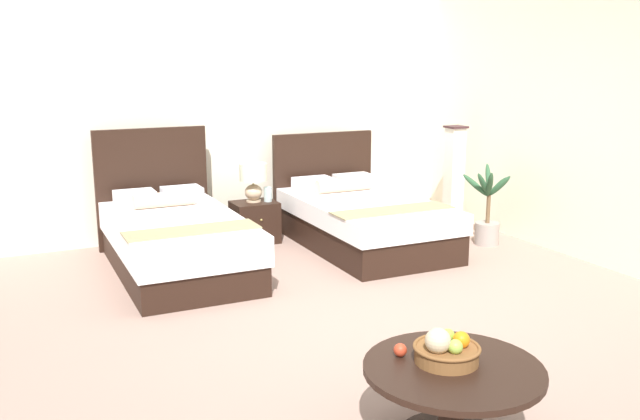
{
  "coord_description": "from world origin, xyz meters",
  "views": [
    {
      "loc": [
        -2.53,
        -4.39,
        2.01
      ],
      "look_at": [
        -0.14,
        0.54,
        0.78
      ],
      "focal_mm": 38.69,
      "sensor_mm": 36.0,
      "label": 1
    }
  ],
  "objects_px": {
    "table_lamp": "(253,178)",
    "potted_palm": "(487,218)",
    "fruit_bowl": "(446,349)",
    "loose_apple": "(400,350)",
    "bed_near_corner": "(362,219)",
    "vase": "(268,194)",
    "nightstand": "(255,222)",
    "bed_near_window": "(176,239)",
    "floor_lamp_corner": "(454,177)",
    "coffee_table": "(453,387)"
  },
  "relations": [
    {
      "from": "table_lamp",
      "to": "potted_palm",
      "type": "bearing_deg",
      "value": -28.2
    },
    {
      "from": "fruit_bowl",
      "to": "loose_apple",
      "type": "relative_size",
      "value": 4.91
    },
    {
      "from": "bed_near_corner",
      "to": "fruit_bowl",
      "type": "bearing_deg",
      "value": -112.72
    },
    {
      "from": "bed_near_corner",
      "to": "table_lamp",
      "type": "xyz_separation_m",
      "value": [
        -0.99,
        0.65,
        0.42
      ]
    },
    {
      "from": "vase",
      "to": "table_lamp",
      "type": "bearing_deg",
      "value": 157.16
    },
    {
      "from": "nightstand",
      "to": "fruit_bowl",
      "type": "distance_m",
      "value": 4.21
    },
    {
      "from": "bed_near_window",
      "to": "potted_palm",
      "type": "height_order",
      "value": "bed_near_window"
    },
    {
      "from": "loose_apple",
      "to": "floor_lamp_corner",
      "type": "distance_m",
      "value": 4.79
    },
    {
      "from": "vase",
      "to": "bed_near_corner",
      "type": "bearing_deg",
      "value": -35.0
    },
    {
      "from": "vase",
      "to": "coffee_table",
      "type": "bearing_deg",
      "value": -98.52
    },
    {
      "from": "floor_lamp_corner",
      "to": "bed_near_corner",
      "type": "bearing_deg",
      "value": -168.1
    },
    {
      "from": "nightstand",
      "to": "vase",
      "type": "xyz_separation_m",
      "value": [
        0.14,
        -0.04,
        0.31
      ]
    },
    {
      "from": "table_lamp",
      "to": "loose_apple",
      "type": "height_order",
      "value": "table_lamp"
    },
    {
      "from": "fruit_bowl",
      "to": "bed_near_corner",
      "type": "bearing_deg",
      "value": 67.28
    },
    {
      "from": "vase",
      "to": "floor_lamp_corner",
      "type": "distance_m",
      "value": 2.28
    },
    {
      "from": "bed_near_window",
      "to": "fruit_bowl",
      "type": "distance_m",
      "value": 3.59
    },
    {
      "from": "bed_near_window",
      "to": "loose_apple",
      "type": "bearing_deg",
      "value": -83.85
    },
    {
      "from": "nightstand",
      "to": "coffee_table",
      "type": "height_order",
      "value": "nightstand"
    },
    {
      "from": "table_lamp",
      "to": "nightstand",
      "type": "bearing_deg",
      "value": -90.0
    },
    {
      "from": "potted_palm",
      "to": "bed_near_window",
      "type": "bearing_deg",
      "value": 170.4
    },
    {
      "from": "loose_apple",
      "to": "vase",
      "type": "bearing_deg",
      "value": 78.4
    },
    {
      "from": "table_lamp",
      "to": "coffee_table",
      "type": "bearing_deg",
      "value": -96.52
    },
    {
      "from": "fruit_bowl",
      "to": "floor_lamp_corner",
      "type": "xyz_separation_m",
      "value": [
        2.9,
        3.84,
        0.1
      ]
    },
    {
      "from": "bed_near_window",
      "to": "fruit_bowl",
      "type": "xyz_separation_m",
      "value": [
        0.54,
        -3.54,
        0.19
      ]
    },
    {
      "from": "coffee_table",
      "to": "loose_apple",
      "type": "height_order",
      "value": "loose_apple"
    },
    {
      "from": "table_lamp",
      "to": "vase",
      "type": "xyz_separation_m",
      "value": [
        0.14,
        -0.06,
        -0.18
      ]
    },
    {
      "from": "nightstand",
      "to": "loose_apple",
      "type": "bearing_deg",
      "value": -99.51
    },
    {
      "from": "coffee_table",
      "to": "potted_palm",
      "type": "height_order",
      "value": "potted_palm"
    },
    {
      "from": "vase",
      "to": "floor_lamp_corner",
      "type": "bearing_deg",
      "value": -7.31
    },
    {
      "from": "bed_near_corner",
      "to": "vase",
      "type": "xyz_separation_m",
      "value": [
        -0.84,
        0.59,
        0.24
      ]
    },
    {
      "from": "potted_palm",
      "to": "coffee_table",
      "type": "bearing_deg",
      "value": -131.77
    },
    {
      "from": "bed_near_window",
      "to": "coffee_table",
      "type": "relative_size",
      "value": 2.23
    },
    {
      "from": "table_lamp",
      "to": "loose_apple",
      "type": "distance_m",
      "value": 4.09
    },
    {
      "from": "nightstand",
      "to": "table_lamp",
      "type": "xyz_separation_m",
      "value": [
        0.0,
        0.02,
        0.49
      ]
    },
    {
      "from": "nightstand",
      "to": "table_lamp",
      "type": "distance_m",
      "value": 0.49
    },
    {
      "from": "vase",
      "to": "loose_apple",
      "type": "distance_m",
      "value": 4.05
    },
    {
      "from": "bed_near_window",
      "to": "loose_apple",
      "type": "relative_size",
      "value": 29.06
    },
    {
      "from": "fruit_bowl",
      "to": "vase",
      "type": "bearing_deg",
      "value": 81.2
    },
    {
      "from": "fruit_bowl",
      "to": "potted_palm",
      "type": "relative_size",
      "value": 0.41
    },
    {
      "from": "bed_near_window",
      "to": "vase",
      "type": "bearing_deg",
      "value": 26.48
    },
    {
      "from": "bed_near_corner",
      "to": "loose_apple",
      "type": "height_order",
      "value": "bed_near_corner"
    },
    {
      "from": "vase",
      "to": "coffee_table",
      "type": "height_order",
      "value": "vase"
    },
    {
      "from": "bed_near_window",
      "to": "coffee_table",
      "type": "height_order",
      "value": "bed_near_window"
    },
    {
      "from": "bed_near_corner",
      "to": "table_lamp",
      "type": "height_order",
      "value": "bed_near_corner"
    },
    {
      "from": "bed_near_corner",
      "to": "coffee_table",
      "type": "distance_m",
      "value": 3.89
    },
    {
      "from": "loose_apple",
      "to": "potted_palm",
      "type": "distance_m",
      "value": 4.06
    },
    {
      "from": "table_lamp",
      "to": "vase",
      "type": "height_order",
      "value": "table_lamp"
    },
    {
      "from": "fruit_bowl",
      "to": "potted_palm",
      "type": "xyz_separation_m",
      "value": [
        2.73,
        2.99,
        -0.21
      ]
    },
    {
      "from": "bed_near_corner",
      "to": "nightstand",
      "type": "relative_size",
      "value": 4.48
    },
    {
      "from": "table_lamp",
      "to": "vase",
      "type": "relative_size",
      "value": 2.65
    }
  ]
}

